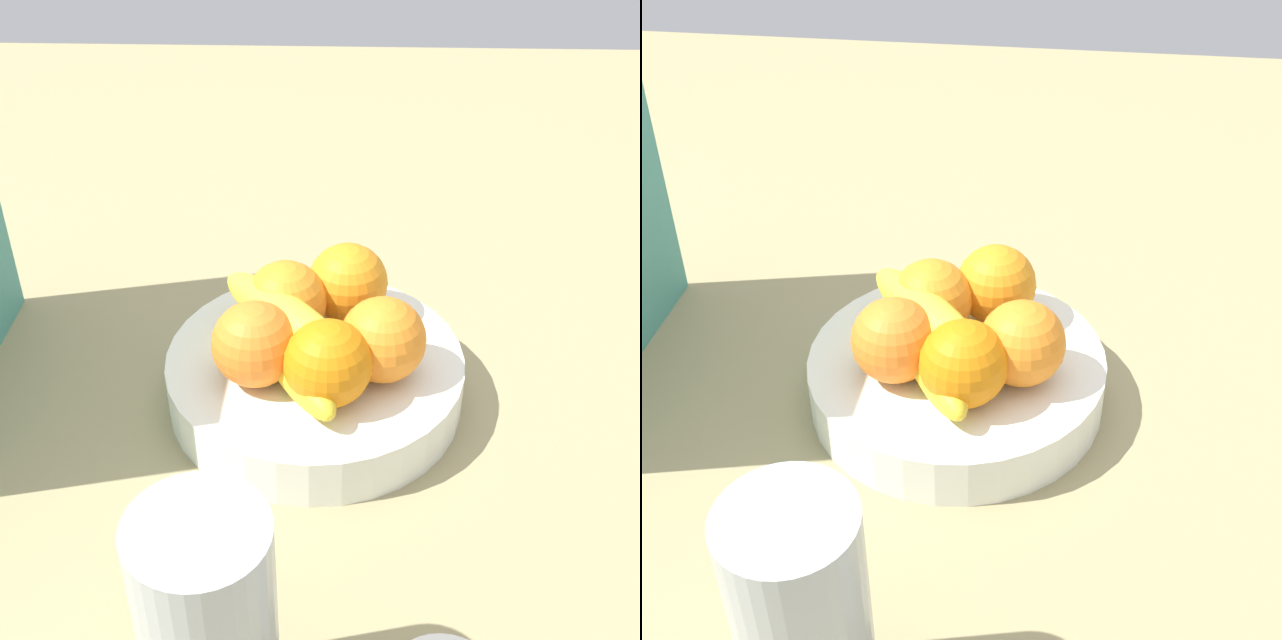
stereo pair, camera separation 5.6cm
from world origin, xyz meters
TOP-DOWN VIEW (x-y plane):
  - ground_plane at (0.00, 0.00)cm, footprint 180.00×140.00cm
  - fruit_bowl at (-0.59, -0.45)cm, footprint 25.85×25.85cm
  - orange_front_left at (5.62, -2.74)cm, footprint 7.22×7.22cm
  - orange_front_right at (2.59, 2.62)cm, footprint 7.22×7.22cm
  - orange_center at (-3.50, 4.78)cm, footprint 7.22×7.22cm
  - orange_back_left at (-5.80, -1.25)cm, footprint 7.22×7.22cm
  - orange_back_right at (-2.59, -5.67)cm, footprint 7.22×7.22cm
  - banana_bunch at (-1.90, 2.08)cm, footprint 17.98×14.29cm
  - thermos_tumbler at (-30.68, 4.86)cm, footprint 7.92×7.92cm

SIDE VIEW (x-z plane):
  - ground_plane at x=0.00cm, z-range -3.00..0.00cm
  - fruit_bowl at x=-0.59cm, z-range 0.00..4.65cm
  - banana_bunch at x=-1.90cm, z-range 4.65..10.85cm
  - orange_front_left at x=5.62cm, z-range 4.65..11.87cm
  - orange_front_right at x=2.59cm, z-range 4.65..11.87cm
  - orange_center at x=-3.50cm, z-range 4.65..11.87cm
  - orange_back_left at x=-5.80cm, z-range 4.65..11.87cm
  - orange_back_right at x=-2.59cm, z-range 4.65..11.87cm
  - thermos_tumbler at x=-30.68cm, z-range 0.00..17.82cm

